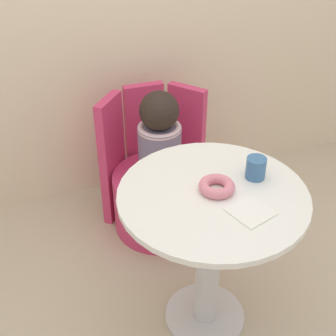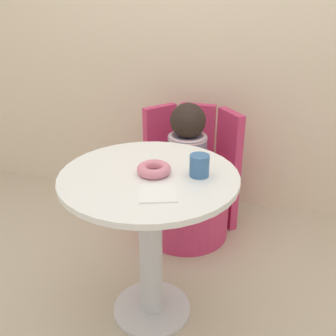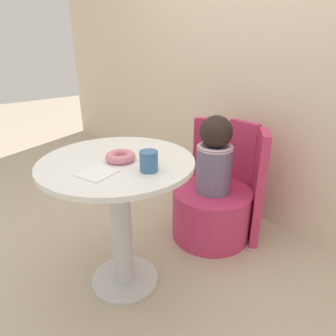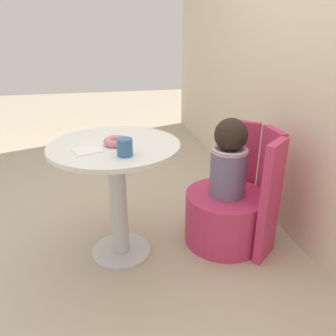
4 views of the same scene
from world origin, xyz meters
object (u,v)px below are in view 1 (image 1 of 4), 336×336
donut (217,186)px  cup (256,168)px  tub_chair (160,201)px  round_table (211,232)px  child_figure (160,138)px

donut → cup: size_ratio=1.57×
tub_chair → cup: 0.90m
donut → cup: bearing=10.1°
round_table → tub_chair: (0.00, 0.69, -0.36)m
donut → child_figure: bearing=91.1°
round_table → donut: donut is taller
donut → tub_chair: bearing=91.1°
round_table → cup: cup is taller
tub_chair → donut: bearing=-88.9°
donut → cup: cup is taller
child_figure → donut: size_ratio=3.56×
child_figure → donut: 0.70m
round_table → donut: 0.22m
tub_chair → cup: (0.19, -0.64, 0.60)m
child_figure → cup: (0.19, -0.64, 0.19)m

